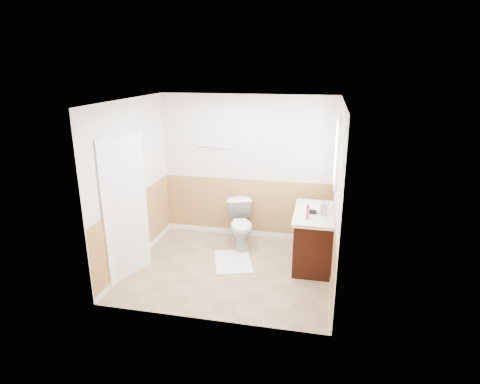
% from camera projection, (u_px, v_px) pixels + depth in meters
% --- Properties ---
extents(floor, '(3.00, 3.00, 0.00)m').
position_uv_depth(floor, '(230.00, 268.00, 6.07)').
color(floor, '#8C7051').
rests_on(floor, ground).
extents(ceiling, '(3.00, 3.00, 0.00)m').
position_uv_depth(ceiling, '(229.00, 101.00, 5.30)').
color(ceiling, white).
rests_on(ceiling, floor).
extents(wall_back, '(3.00, 0.00, 3.00)m').
position_uv_depth(wall_back, '(247.00, 168.00, 6.90)').
color(wall_back, silver).
rests_on(wall_back, floor).
extents(wall_front, '(3.00, 0.00, 3.00)m').
position_uv_depth(wall_front, '(203.00, 224.00, 4.47)').
color(wall_front, silver).
rests_on(wall_front, floor).
extents(wall_left, '(0.00, 3.00, 3.00)m').
position_uv_depth(wall_left, '(132.00, 184.00, 5.98)').
color(wall_left, silver).
rests_on(wall_left, floor).
extents(wall_right, '(0.00, 3.00, 3.00)m').
position_uv_depth(wall_right, '(337.00, 197.00, 5.39)').
color(wall_right, silver).
rests_on(wall_right, floor).
extents(wainscot_back, '(3.00, 0.00, 3.00)m').
position_uv_depth(wainscot_back, '(247.00, 209.00, 7.11)').
color(wainscot_back, tan).
rests_on(wainscot_back, floor).
extents(wainscot_front, '(3.00, 0.00, 3.00)m').
position_uv_depth(wainscot_front, '(205.00, 283.00, 4.71)').
color(wainscot_front, tan).
rests_on(wainscot_front, floor).
extents(wainscot_left, '(0.00, 2.60, 2.60)m').
position_uv_depth(wainscot_left, '(137.00, 230.00, 6.21)').
color(wainscot_left, tan).
rests_on(wainscot_left, floor).
extents(wainscot_right, '(0.00, 2.60, 2.60)m').
position_uv_depth(wainscot_right, '(333.00, 247.00, 5.62)').
color(wainscot_right, tan).
rests_on(wainscot_right, floor).
extents(toilet, '(0.64, 0.84, 0.76)m').
position_uv_depth(toilet, '(241.00, 225.00, 6.71)').
color(toilet, silver).
rests_on(toilet, floor).
extents(bath_mat, '(0.77, 0.93, 0.02)m').
position_uv_depth(bath_mat, '(233.00, 261.00, 6.26)').
color(bath_mat, silver).
rests_on(bath_mat, floor).
extents(vanity_cabinet, '(0.55, 1.10, 0.80)m').
position_uv_depth(vanity_cabinet, '(313.00, 239.00, 6.12)').
color(vanity_cabinet, black).
rests_on(vanity_cabinet, floor).
extents(vanity_knob_left, '(0.03, 0.03, 0.03)m').
position_uv_depth(vanity_knob_left, '(294.00, 231.00, 6.04)').
color(vanity_knob_left, white).
rests_on(vanity_knob_left, vanity_cabinet).
extents(vanity_knob_right, '(0.03, 0.03, 0.03)m').
position_uv_depth(vanity_knob_right, '(295.00, 226.00, 6.23)').
color(vanity_knob_right, '#B8B8BF').
rests_on(vanity_knob_right, vanity_cabinet).
extents(countertop, '(0.60, 1.15, 0.05)m').
position_uv_depth(countertop, '(314.00, 213.00, 5.99)').
color(countertop, white).
rests_on(countertop, vanity_cabinet).
extents(sink_basin, '(0.36, 0.36, 0.02)m').
position_uv_depth(sink_basin, '(316.00, 208.00, 6.12)').
color(sink_basin, white).
rests_on(sink_basin, countertop).
extents(faucet, '(0.02, 0.02, 0.14)m').
position_uv_depth(faucet, '(328.00, 205.00, 6.07)').
color(faucet, silver).
rests_on(faucet, countertop).
extents(lotion_bottle, '(0.05, 0.05, 0.22)m').
position_uv_depth(lotion_bottle, '(308.00, 212.00, 5.67)').
color(lotion_bottle, '#CD3555').
rests_on(lotion_bottle, countertop).
extents(soap_dispenser, '(0.10, 0.11, 0.21)m').
position_uv_depth(soap_dispenser, '(324.00, 208.00, 5.85)').
color(soap_dispenser, gray).
rests_on(soap_dispenser, countertop).
extents(hair_dryer_body, '(0.14, 0.07, 0.07)m').
position_uv_depth(hair_dryer_body, '(312.00, 211.00, 5.90)').
color(hair_dryer_body, black).
rests_on(hair_dryer_body, countertop).
extents(hair_dryer_handle, '(0.03, 0.03, 0.07)m').
position_uv_depth(hair_dryer_handle, '(310.00, 212.00, 5.94)').
color(hair_dryer_handle, black).
rests_on(hair_dryer_handle, countertop).
extents(mirror_panel, '(0.02, 0.35, 0.90)m').
position_uv_depth(mirror_panel, '(336.00, 158.00, 6.33)').
color(mirror_panel, silver).
rests_on(mirror_panel, wall_right).
extents(window_frame, '(0.04, 0.80, 1.00)m').
position_uv_depth(window_frame, '(337.00, 152.00, 5.79)').
color(window_frame, white).
rests_on(window_frame, wall_right).
extents(window_glass, '(0.01, 0.70, 0.90)m').
position_uv_depth(window_glass, '(338.00, 152.00, 5.79)').
color(window_glass, white).
rests_on(window_glass, wall_right).
extents(door, '(0.29, 0.78, 2.04)m').
position_uv_depth(door, '(126.00, 209.00, 5.61)').
color(door, white).
rests_on(door, wall_left).
extents(door_frame, '(0.02, 0.92, 2.10)m').
position_uv_depth(door_frame, '(121.00, 208.00, 5.62)').
color(door_frame, white).
rests_on(door_frame, wall_left).
extents(door_knob, '(0.06, 0.06, 0.06)m').
position_uv_depth(door_knob, '(140.00, 206.00, 5.93)').
color(door_knob, silver).
rests_on(door_knob, door).
extents(towel_bar, '(0.62, 0.02, 0.02)m').
position_uv_depth(towel_bar, '(215.00, 147.00, 6.85)').
color(towel_bar, silver).
rests_on(towel_bar, wall_back).
extents(tp_holder_bar, '(0.14, 0.02, 0.02)m').
position_uv_depth(tp_holder_bar, '(240.00, 199.00, 7.02)').
color(tp_holder_bar, silver).
rests_on(tp_holder_bar, wall_back).
extents(tp_roll, '(0.10, 0.11, 0.11)m').
position_uv_depth(tp_roll, '(240.00, 199.00, 7.02)').
color(tp_roll, white).
rests_on(tp_roll, tp_holder_bar).
extents(tp_sheet, '(0.10, 0.01, 0.16)m').
position_uv_depth(tp_sheet, '(240.00, 205.00, 7.05)').
color(tp_sheet, white).
rests_on(tp_sheet, tp_roll).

